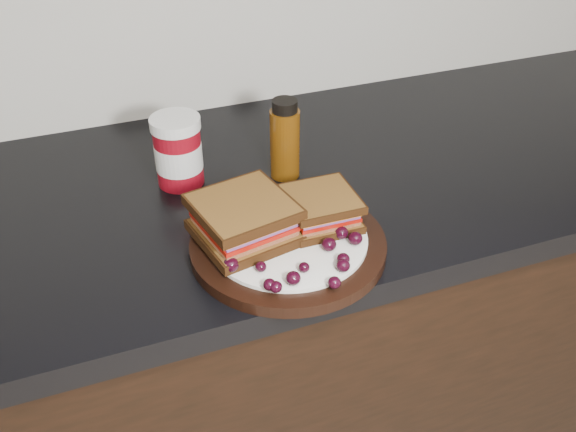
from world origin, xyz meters
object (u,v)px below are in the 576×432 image
Objects in this scene: sandwich_left at (244,220)px; oil_bottle at (285,139)px; plate at (288,245)px; condiment_jar at (178,151)px.

oil_bottle is at bearing 42.68° from sandwich_left.
plate is at bearing -32.60° from sandwich_left.
plate is 2.04× the size of oil_bottle.
plate is at bearing -109.14° from oil_bottle.
sandwich_left is 0.93× the size of oil_bottle.
sandwich_left is at bearing -125.94° from oil_bottle.
condiment_jar is 0.86× the size of oil_bottle.
sandwich_left is 0.22m from condiment_jar.
plate is 2.19× the size of sandwich_left.
sandwich_left is (-0.06, 0.02, 0.04)m from plate.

